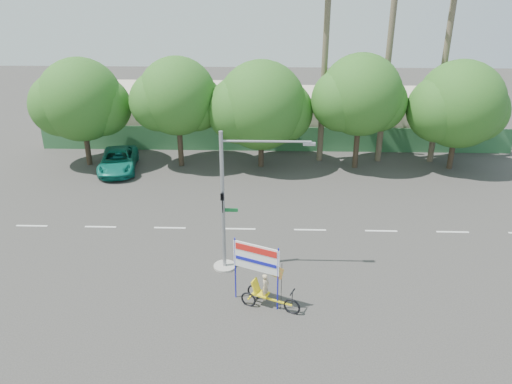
{
  "coord_description": "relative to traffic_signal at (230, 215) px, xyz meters",
  "views": [
    {
      "loc": [
        -0.3,
        -17.0,
        13.45
      ],
      "look_at": [
        -0.99,
        5.34,
        3.5
      ],
      "focal_mm": 35.0,
      "sensor_mm": 36.0,
      "label": 1
    }
  ],
  "objects": [
    {
      "name": "palm_mid",
      "position": [
        14.2,
        15.52,
        6.48
      ],
      "size": [
        3.73,
        3.79,
        15.45
      ],
      "color": "#70604C",
      "rests_on": "ground"
    },
    {
      "name": "building_right",
      "position": [
        10.2,
        22.02,
        -1.12
      ],
      "size": [
        14.0,
        8.0,
        3.6
      ],
      "primitive_type": "cube",
      "color": "beige",
      "rests_on": "ground"
    },
    {
      "name": "tree_right",
      "position": [
        8.15,
        14.02,
        2.32
      ],
      "size": [
        6.9,
        5.8,
        8.36
      ],
      "color": "#473828",
      "rests_on": "ground"
    },
    {
      "name": "traffic_signal",
      "position": [
        0.0,
        0.0,
        0.0
      ],
      "size": [
        4.72,
        1.1,
        7.0
      ],
      "color": "gray",
      "rests_on": "ground"
    },
    {
      "name": "tree_left",
      "position": [
        -4.85,
        14.02,
        2.14
      ],
      "size": [
        6.66,
        5.6,
        8.07
      ],
      "color": "#473828",
      "rests_on": "ground"
    },
    {
      "name": "tree_far_right",
      "position": [
        15.15,
        14.02,
        1.73
      ],
      "size": [
        7.38,
        6.2,
        7.94
      ],
      "color": "#473828",
      "rests_on": "ground"
    },
    {
      "name": "fence",
      "position": [
        2.2,
        17.52,
        -1.92
      ],
      "size": [
        38.0,
        0.08,
        2.0
      ],
      "primitive_type": "cube",
      "color": "#336B3D",
      "rests_on": "ground"
    },
    {
      "name": "palm_short",
      "position": [
        5.7,
        15.52,
        5.94
      ],
      "size": [
        3.73,
        3.79,
        14.45
      ],
      "color": "#70604C",
      "rests_on": "ground"
    },
    {
      "name": "ground",
      "position": [
        2.2,
        -3.98,
        -2.92
      ],
      "size": [
        120.0,
        120.0,
        0.0
      ],
      "primitive_type": "plane",
      "color": "#33302D",
      "rests_on": "ground"
    },
    {
      "name": "tree_center",
      "position": [
        1.14,
        14.02,
        1.55
      ],
      "size": [
        7.62,
        6.4,
        7.85
      ],
      "color": "#473828",
      "rests_on": "ground"
    },
    {
      "name": "palm_tall",
      "position": [
        10.2,
        15.52,
        7.55
      ],
      "size": [
        3.73,
        3.79,
        17.45
      ],
      "color": "#70604C",
      "rests_on": "ground"
    },
    {
      "name": "trike_billboard",
      "position": [
        1.62,
        -2.97,
        -1.68
      ],
      "size": [
        2.9,
        1.48,
        3.08
      ],
      "rotation": [
        0.0,
        0.0,
        -0.41
      ],
      "color": "black",
      "rests_on": "ground"
    },
    {
      "name": "pickup_truck",
      "position": [
        -9.23,
        12.88,
        -2.16
      ],
      "size": [
        3.35,
        5.78,
        1.51
      ],
      "primitive_type": "imported",
      "rotation": [
        0.0,
        0.0,
        0.16
      ],
      "color": "#107463",
      "rests_on": "ground"
    },
    {
      "name": "building_left",
      "position": [
        -7.8,
        22.02,
        -0.92
      ],
      "size": [
        12.0,
        8.0,
        4.0
      ],
      "primitive_type": "cube",
      "color": "beige",
      "rests_on": "ground"
    },
    {
      "name": "tree_far_left",
      "position": [
        -11.85,
        14.02,
        1.84
      ],
      "size": [
        7.14,
        6.0,
        7.96
      ],
      "color": "#473828",
      "rests_on": "ground"
    }
  ]
}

